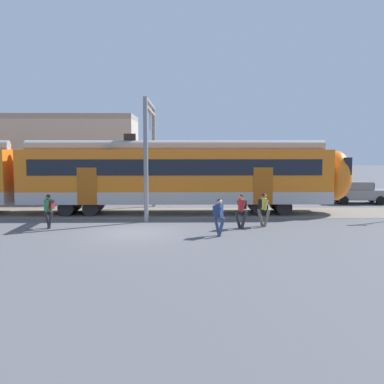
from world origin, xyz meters
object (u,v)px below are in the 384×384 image
(commuter_train, at_px, (32,176))
(parked_car_grey, at_px, (358,192))
(pedestrian_red, at_px, (241,208))
(pedestrian_green, at_px, (49,208))
(pedestrian_yellow, at_px, (263,207))
(pedestrian_navy, at_px, (219,214))

(commuter_train, xyz_separation_m, parked_car_grey, (21.26, 4.50, -1.47))
(commuter_train, distance_m, pedestrian_red, 12.94)
(pedestrian_green, bearing_deg, commuter_train, 116.07)
(pedestrian_red, height_order, pedestrian_yellow, same)
(commuter_train, bearing_deg, pedestrian_yellow, -19.94)
(pedestrian_green, xyz_separation_m, pedestrian_red, (9.30, -0.15, 0.00))
(pedestrian_yellow, bearing_deg, pedestrian_green, -177.97)
(pedestrian_navy, height_order, pedestrian_red, same)
(commuter_train, distance_m, parked_car_grey, 21.78)
(pedestrian_green, relative_size, pedestrian_navy, 1.00)
(pedestrian_green, distance_m, parked_car_grey, 21.08)
(pedestrian_green, xyz_separation_m, parked_car_grey, (18.78, 9.56, -0.21))
(parked_car_grey, bearing_deg, commuter_train, -168.04)
(commuter_train, bearing_deg, pedestrian_green, -63.93)
(commuter_train, xyz_separation_m, pedestrian_green, (2.47, -5.06, -1.26))
(commuter_train, height_order, pedestrian_yellow, commuter_train)
(pedestrian_red, height_order, parked_car_grey, pedestrian_red)
(pedestrian_navy, distance_m, pedestrian_red, 2.25)
(pedestrian_navy, distance_m, parked_car_grey, 15.79)
(commuter_train, height_order, pedestrian_red, commuter_train)
(commuter_train, height_order, pedestrian_green, commuter_train)
(commuter_train, xyz_separation_m, pedestrian_red, (11.77, -5.21, -1.26))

